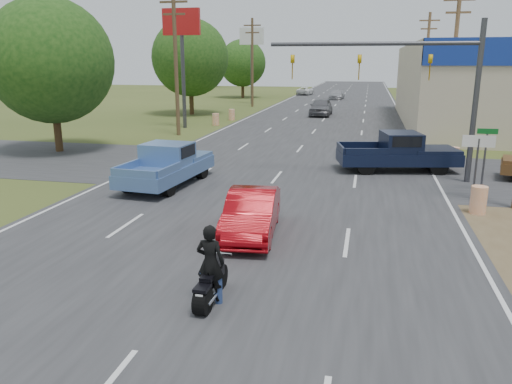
% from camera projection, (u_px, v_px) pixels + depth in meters
% --- Properties ---
extents(main_road, '(15.00, 180.00, 0.02)m').
position_uv_depth(main_road, '(323.00, 120.00, 45.90)').
color(main_road, '#2D2D30').
rests_on(main_road, ground).
extents(cross_road, '(120.00, 10.00, 0.02)m').
position_uv_depth(cross_road, '(284.00, 169.00, 25.14)').
color(cross_road, '#2D2D30').
rests_on(cross_road, ground).
extents(utility_pole_2, '(2.00, 0.28, 10.00)m').
position_uv_depth(utility_pole_2, '(454.00, 60.00, 34.04)').
color(utility_pole_2, '#4C3823').
rests_on(utility_pole_2, ground).
extents(utility_pole_3, '(2.00, 0.28, 10.00)m').
position_uv_depth(utility_pole_3, '(426.00, 60.00, 51.03)').
color(utility_pole_3, '#4C3823').
rests_on(utility_pole_3, ground).
extents(utility_pole_5, '(2.00, 0.28, 10.00)m').
position_uv_depth(utility_pole_5, '(176.00, 60.00, 35.23)').
color(utility_pole_5, '#4C3823').
rests_on(utility_pole_5, ground).
extents(utility_pole_6, '(2.00, 0.28, 10.00)m').
position_uv_depth(utility_pole_6, '(252.00, 60.00, 57.88)').
color(utility_pole_6, '#4C3823').
rests_on(utility_pole_6, ground).
extents(tree_0, '(7.14, 7.14, 8.84)m').
position_uv_depth(tree_0, '(51.00, 61.00, 28.65)').
color(tree_0, '#422D19').
rests_on(tree_0, ground).
extents(tree_1, '(7.56, 7.56, 9.36)m').
position_uv_depth(tree_1, '(190.00, 58.00, 49.22)').
color(tree_1, '#422D19').
rests_on(tree_1, ground).
extents(tree_2, '(6.72, 6.72, 8.32)m').
position_uv_depth(tree_2, '(243.00, 63.00, 72.17)').
color(tree_2, '#422D19').
rests_on(tree_2, ground).
extents(tree_4, '(9.24, 9.24, 11.44)m').
position_uv_depth(tree_4, '(33.00, 52.00, 88.82)').
color(tree_4, '#422D19').
rests_on(tree_4, ground).
extents(tree_6, '(8.82, 8.82, 10.92)m').
position_uv_depth(tree_6, '(202.00, 55.00, 102.48)').
color(tree_6, '#422D19').
rests_on(tree_6, ground).
extents(barrel_0, '(0.56, 0.56, 1.00)m').
position_uv_depth(barrel_0, '(479.00, 200.00, 17.66)').
color(barrel_0, orange).
rests_on(barrel_0, ground).
extents(barrel_1, '(0.56, 0.56, 1.00)m').
position_uv_depth(barrel_1, '(453.00, 157.00, 25.60)').
color(barrel_1, orange).
rests_on(barrel_1, ground).
extents(barrel_2, '(0.56, 0.56, 1.00)m').
position_uv_depth(barrel_2, '(216.00, 119.00, 41.91)').
color(barrel_2, orange).
rests_on(barrel_2, ground).
extents(barrel_3, '(0.56, 0.56, 1.00)m').
position_uv_depth(barrel_3, '(232.00, 115.00, 45.62)').
color(barrel_3, orange).
rests_on(barrel_3, ground).
extents(pole_sign_left_near, '(3.00, 0.35, 9.20)m').
position_uv_depth(pole_sign_left_near, '(182.00, 36.00, 38.75)').
color(pole_sign_left_near, '#3F3F44').
rests_on(pole_sign_left_near, ground).
extents(pole_sign_left_far, '(3.00, 0.35, 9.20)m').
position_uv_depth(pole_sign_left_far, '(252.00, 45.00, 61.39)').
color(pole_sign_left_far, '#3F3F44').
rests_on(pole_sign_left_far, ground).
extents(lane_sign, '(1.20, 0.08, 2.52)m').
position_uv_depth(lane_sign, '(478.00, 152.00, 19.15)').
color(lane_sign, '#3F3F44').
rests_on(lane_sign, ground).
extents(street_name_sign, '(0.80, 0.08, 2.61)m').
position_uv_depth(street_name_sign, '(485.00, 153.00, 20.51)').
color(street_name_sign, '#3F3F44').
rests_on(street_name_sign, ground).
extents(signal_mast, '(9.12, 0.40, 7.00)m').
position_uv_depth(signal_mast, '(413.00, 72.00, 21.74)').
color(signal_mast, '#3F3F44').
rests_on(signal_mast, ground).
extents(red_convertible, '(1.88, 4.34, 1.39)m').
position_uv_depth(red_convertible, '(251.00, 214.00, 15.42)').
color(red_convertible, '#93060D').
rests_on(red_convertible, ground).
extents(motorcycle, '(0.59, 1.91, 0.97)m').
position_uv_depth(motorcycle, '(210.00, 286.00, 11.08)').
color(motorcycle, black).
rests_on(motorcycle, ground).
extents(rider, '(0.65, 0.44, 1.75)m').
position_uv_depth(rider, '(210.00, 267.00, 11.01)').
color(rider, black).
rests_on(rider, ground).
extents(blue_pickup, '(2.62, 5.72, 1.84)m').
position_uv_depth(blue_pickup, '(168.00, 164.00, 21.72)').
color(blue_pickup, black).
rests_on(blue_pickup, ground).
extents(navy_pickup, '(6.09, 3.39, 1.91)m').
position_uv_depth(navy_pickup, '(401.00, 152.00, 24.47)').
color(navy_pickup, black).
rests_on(navy_pickup, ground).
extents(distant_car_grey, '(2.08, 5.04, 1.71)m').
position_uv_depth(distant_car_grey, '(321.00, 107.00, 49.26)').
color(distant_car_grey, slate).
rests_on(distant_car_grey, ground).
extents(distant_car_silver, '(2.14, 4.59, 1.30)m').
position_uv_depth(distant_car_silver, '(337.00, 95.00, 70.27)').
color(distant_car_silver, '#A5A5A9').
rests_on(distant_car_silver, ground).
extents(distant_car_white, '(2.53, 4.61, 1.22)m').
position_uv_depth(distant_car_white, '(305.00, 91.00, 79.45)').
color(distant_car_white, white).
rests_on(distant_car_white, ground).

